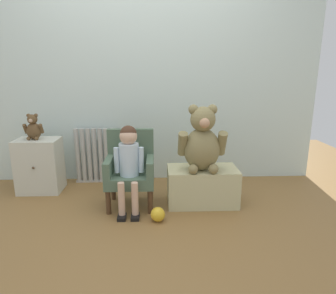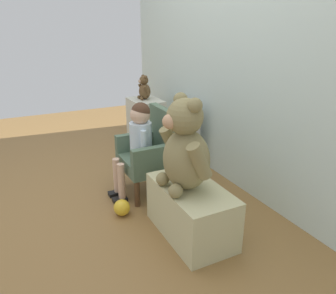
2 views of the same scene
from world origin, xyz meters
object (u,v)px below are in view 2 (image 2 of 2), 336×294
at_px(child_figure, 138,136).
at_px(large_teddy_bear, 185,149).
at_px(small_dresser, 146,124).
at_px(radiator, 188,132).
at_px(child_armchair, 151,152).
at_px(toy_ball, 122,208).
at_px(small_teddy_bear, 144,89).
at_px(low_bench, 191,211).

bearing_deg(child_figure, large_teddy_bear, 5.07).
bearing_deg(small_dresser, radiator, 24.54).
distance_m(child_armchair, toy_ball, 0.50).
bearing_deg(small_dresser, small_teddy_bear, 177.72).
height_order(radiator, child_figure, child_figure).
distance_m(small_teddy_bear, toy_ball, 1.50).
distance_m(large_teddy_bear, small_teddy_bear, 1.64).
xyz_separation_m(radiator, toy_ball, (0.67, -0.92, -0.24)).
relative_size(radiator, child_armchair, 0.88).
bearing_deg(low_bench, child_armchair, 178.90).
bearing_deg(child_armchair, radiator, 126.53).
bearing_deg(toy_ball, radiator, 126.12).
bearing_deg(radiator, child_armchair, -53.47).
bearing_deg(toy_ball, child_figure, 136.29).
bearing_deg(radiator, toy_ball, -53.88).
xyz_separation_m(child_armchair, child_figure, (0.00, -0.11, 0.14)).
relative_size(child_armchair, large_teddy_bear, 1.18).
xyz_separation_m(child_armchair, large_teddy_bear, (0.63, -0.05, 0.25)).
bearing_deg(child_armchair, toy_ball, -54.58).
height_order(child_armchair, toy_ball, child_armchair).
xyz_separation_m(radiator, child_armchair, (0.43, -0.58, 0.05)).
height_order(large_teddy_bear, toy_ball, large_teddy_bear).
bearing_deg(toy_ball, small_teddy_bear, 150.15).
bearing_deg(radiator, low_bench, -28.72).
bearing_deg(small_dresser, child_armchair, -20.34).
xyz_separation_m(radiator, small_dresser, (-0.51, -0.23, -0.03)).
distance_m(child_figure, large_teddy_bear, 0.64).
relative_size(child_armchair, low_bench, 1.08).
bearing_deg(small_dresser, large_teddy_bear, -14.31).
bearing_deg(child_figure, small_teddy_bear, 154.49).
bearing_deg(large_teddy_bear, radiator, 149.22).
relative_size(small_dresser, child_armchair, 0.79).
bearing_deg(low_bench, large_teddy_bear, -114.17).
relative_size(low_bench, toy_ball, 5.33).
xyz_separation_m(small_dresser, child_figure, (0.94, -0.46, 0.22)).
bearing_deg(child_armchair, small_dresser, 159.66).
bearing_deg(toy_ball, small_dresser, 149.73).
height_order(small_dresser, small_teddy_bear, small_teddy_bear).
distance_m(child_figure, low_bench, 0.73).
bearing_deg(toy_ball, large_teddy_bear, 36.42).
distance_m(small_dresser, toy_ball, 1.38).
xyz_separation_m(child_figure, toy_ball, (0.24, -0.23, -0.43)).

